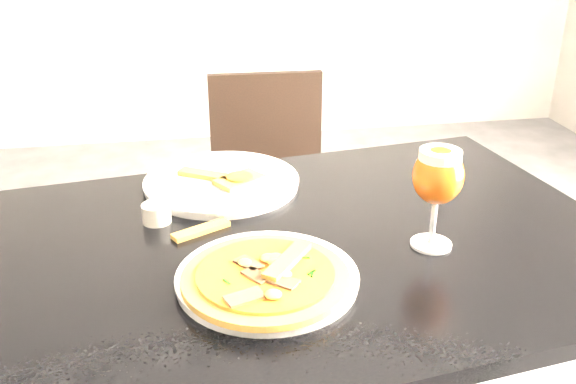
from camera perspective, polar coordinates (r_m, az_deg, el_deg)
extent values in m
cube|color=black|center=(1.18, 0.87, -4.97)|extent=(1.30, 0.96, 0.03)
cylinder|color=black|center=(1.63, -22.18, -13.32)|extent=(0.05, 0.05, 0.72)
cylinder|color=black|center=(1.84, 13.60, -7.48)|extent=(0.05, 0.05, 0.72)
cube|color=black|center=(2.02, -1.37, -2.15)|extent=(0.39, 0.39, 0.04)
cylinder|color=black|center=(1.99, -5.25, -9.86)|extent=(0.03, 0.03, 0.39)
cylinder|color=black|center=(2.02, 3.59, -9.21)|extent=(0.03, 0.03, 0.39)
cylinder|color=black|center=(2.25, -5.67, -5.46)|extent=(0.03, 0.03, 0.39)
cylinder|color=black|center=(2.27, 2.10, -4.95)|extent=(0.03, 0.03, 0.39)
cube|color=black|center=(2.09, -1.97, 5.50)|extent=(0.36, 0.04, 0.38)
cylinder|color=silver|center=(1.04, -1.85, -7.67)|extent=(0.34, 0.34, 0.02)
cylinder|color=#A46E27|center=(1.02, -2.01, -7.67)|extent=(0.27, 0.27, 0.01)
cylinder|color=red|center=(1.01, -2.01, -7.27)|extent=(0.22, 0.22, 0.01)
cube|color=#47311F|center=(1.02, -0.41, -6.90)|extent=(0.05, 0.03, 0.00)
cube|color=#47311F|center=(1.05, -2.37, -5.70)|extent=(0.03, 0.05, 0.00)
cube|color=#47311F|center=(1.01, -5.80, -7.34)|extent=(0.05, 0.03, 0.00)
cube|color=#47311F|center=(0.99, -1.79, -7.90)|extent=(0.03, 0.05, 0.00)
ellipsoid|color=gold|center=(1.02, -1.16, -6.58)|extent=(0.02, 0.02, 0.01)
ellipsoid|color=gold|center=(1.07, -1.89, -5.05)|extent=(0.02, 0.02, 0.01)
ellipsoid|color=gold|center=(1.02, -2.83, -6.57)|extent=(0.02, 0.02, 0.01)
ellipsoid|color=gold|center=(1.00, -5.79, -7.32)|extent=(0.02, 0.02, 0.01)
ellipsoid|color=gold|center=(1.00, -2.53, -7.43)|extent=(0.02, 0.02, 0.01)
ellipsoid|color=gold|center=(0.96, -0.41, -8.80)|extent=(0.02, 0.02, 0.01)
ellipsoid|color=gold|center=(1.01, -0.97, -7.05)|extent=(0.02, 0.02, 0.01)
cube|color=#11440C|center=(1.02, -1.83, -6.67)|extent=(0.01, 0.02, 0.00)
cube|color=#11440C|center=(1.05, -3.07, -5.99)|extent=(0.01, 0.02, 0.00)
cube|color=#11440C|center=(1.04, -5.65, -6.29)|extent=(0.02, 0.01, 0.00)
cube|color=#11440C|center=(1.01, -3.59, -7.34)|extent=(0.02, 0.01, 0.00)
cube|color=#11440C|center=(0.97, -3.89, -8.58)|extent=(0.01, 0.02, 0.00)
cube|color=#11440C|center=(1.00, -1.92, -7.51)|extent=(0.00, 0.02, 0.00)
cube|color=#11440C|center=(0.99, -0.20, -7.95)|extent=(0.01, 0.02, 0.00)
cube|color=#11440C|center=(1.01, 2.05, -7.14)|extent=(0.02, 0.01, 0.00)
cube|color=#11440C|center=(1.03, -0.73, -6.57)|extent=(0.02, 0.01, 0.00)
cube|color=#A46E27|center=(1.04, -1.20, -5.70)|extent=(0.10, 0.11, 0.01)
cylinder|color=silver|center=(1.39, -5.91, 0.86)|extent=(0.40, 0.40, 0.02)
cube|color=#A46E27|center=(1.40, -7.36, 1.52)|extent=(0.12, 0.09, 0.01)
cube|color=#A46E27|center=(1.36, -4.32, 1.07)|extent=(0.12, 0.11, 0.01)
cylinder|color=red|center=(1.36, -4.33, 1.35)|extent=(0.06, 0.06, 0.00)
cube|color=#A46E27|center=(1.21, -7.74, -3.36)|extent=(0.11, 0.08, 0.01)
cylinder|color=beige|center=(1.25, -11.61, -1.86)|extent=(0.06, 0.06, 0.04)
cylinder|color=gold|center=(1.25, -11.66, -1.32)|extent=(0.05, 0.05, 0.01)
cylinder|color=silver|center=(1.18, 12.59, -4.52)|extent=(0.07, 0.07, 0.01)
cylinder|color=silver|center=(1.16, 12.78, -2.69)|extent=(0.01, 0.01, 0.08)
ellipsoid|color=#99410E|center=(1.12, 13.21, 1.42)|extent=(0.09, 0.09, 0.10)
cylinder|color=silver|center=(1.11, 13.39, 3.23)|extent=(0.07, 0.07, 0.02)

